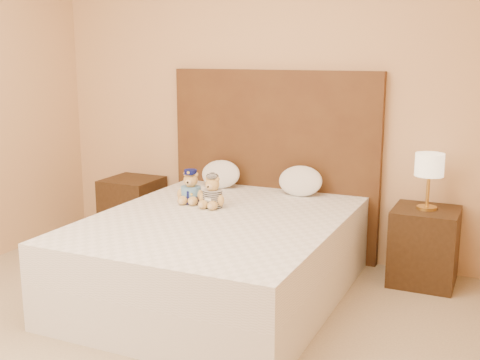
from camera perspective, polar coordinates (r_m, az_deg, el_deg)
name	(u,v)px	position (r m, az deg, el deg)	size (l,w,h in m)	color
room_walls	(153,19)	(3.27, -8.27, 14.86)	(4.04, 4.52, 2.72)	tan
bed	(219,256)	(4.14, -2.04, -7.19)	(1.60, 2.00, 0.55)	white
headboard	(273,163)	(4.92, 3.18, 1.61)	(1.75, 0.08, 1.50)	#533318
nightstand_left	(133,209)	(5.42, -10.13, -2.72)	(0.45, 0.45, 0.55)	#372211
nightstand_right	(424,246)	(4.54, 17.06, -6.01)	(0.45, 0.45, 0.55)	#372211
lamp	(429,168)	(4.40, 17.52, 1.12)	(0.20, 0.20, 0.40)	gold
teddy_police	(191,187)	(4.42, -4.69, -0.62)	(0.21, 0.20, 0.25)	tan
teddy_prisoner	(212,191)	(4.28, -2.63, -1.09)	(0.21, 0.20, 0.23)	tan
pillow_left	(221,173)	(4.93, -1.85, 0.69)	(0.34, 0.22, 0.24)	white
pillow_right	(300,180)	(4.67, 5.75, 0.04)	(0.35, 0.23, 0.25)	white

